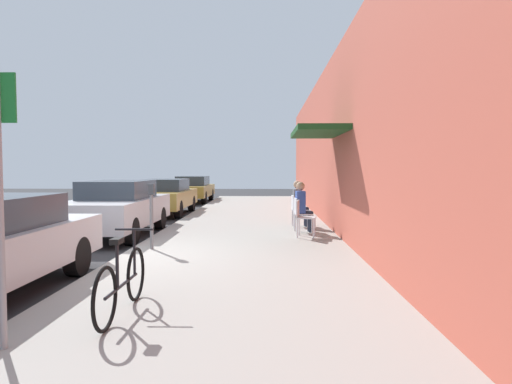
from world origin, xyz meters
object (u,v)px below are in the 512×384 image
object	(u,v)px
parked_car_3	(193,189)
street_sign	(0,181)
parking_meter	(151,211)
bicycle_0	(122,282)
parked_car_2	(165,196)
cafe_chair_0	(303,216)
seated_patron_2	(299,202)
cafe_chair_1	(300,212)
seated_patron_1	(303,205)
cafe_chair_2	(297,208)
parked_car_1	(117,207)

from	to	relation	value
parked_car_3	street_sign	size ratio (longest dim) A/B	1.69
parking_meter	bicycle_0	distance (m)	4.10
parked_car_2	street_sign	distance (m)	13.01
parked_car_2	parked_car_3	bearing A→B (deg)	90.00
parked_car_3	cafe_chair_0	distance (m)	13.43
street_sign	seated_patron_2	world-z (taller)	street_sign
parked_car_3	cafe_chair_1	xyz separation A→B (m)	(4.73, -11.75, -0.08)
parking_meter	parked_car_3	bearing A→B (deg)	96.20
parked_car_2	parking_meter	xyz separation A→B (m)	(1.55, -7.91, 0.18)
parked_car_2	bicycle_0	xyz separation A→B (m)	(2.26, -11.92, -0.23)
bicycle_0	cafe_chair_1	world-z (taller)	bicycle_0
cafe_chair_0	bicycle_0	bearing A→B (deg)	-113.40
cafe_chair_0	seated_patron_1	distance (m)	0.85
seated_patron_1	cafe_chair_2	xyz separation A→B (m)	(-0.06, 1.14, -0.19)
parked_car_2	street_sign	bearing A→B (deg)	-83.36
cafe_chair_0	cafe_chair_1	world-z (taller)	same
bicycle_0	seated_patron_1	xyz separation A→B (m)	(2.53, 6.54, 0.34)
bicycle_0	street_sign	bearing A→B (deg)	-128.29
parked_car_1	cafe_chair_0	xyz separation A→B (m)	(4.73, -0.81, -0.12)
cafe_chair_2	seated_patron_2	xyz separation A→B (m)	(0.06, 0.00, 0.19)
cafe_chair_0	parking_meter	bearing A→B (deg)	-151.94
street_sign	parked_car_1	bearing A→B (deg)	101.33
parked_car_3	bicycle_0	xyz separation A→B (m)	(2.26, -18.28, -0.23)
parked_car_1	cafe_chair_2	distance (m)	4.87
parked_car_3	cafe_chair_2	bearing A→B (deg)	-65.94
parking_meter	street_sign	size ratio (longest dim) A/B	0.51
cafe_chair_1	seated_patron_2	size ratio (longest dim) A/B	0.67
parked_car_2	seated_patron_2	bearing A→B (deg)	-41.48
parking_meter	street_sign	bearing A→B (deg)	-90.58
bicycle_0	parked_car_2	bearing A→B (deg)	100.74
seated_patron_1	parking_meter	bearing A→B (deg)	-142.11
cafe_chair_0	seated_patron_2	distance (m)	1.98
parked_car_1	bicycle_0	xyz separation A→B (m)	(2.26, -6.52, -0.26)
cafe_chair_2	parked_car_1	bearing A→B (deg)	-166.22
bicycle_0	cafe_chair_2	world-z (taller)	bicycle_0
parked_car_1	bicycle_0	size ratio (longest dim) A/B	2.57
seated_patron_1	street_sign	bearing A→B (deg)	-113.69
parked_car_2	bicycle_0	size ratio (longest dim) A/B	2.57
parked_car_3	cafe_chair_1	size ratio (longest dim) A/B	5.06
parked_car_3	cafe_chair_2	distance (m)	11.61
street_sign	parked_car_3	bearing A→B (deg)	94.46
street_sign	cafe_chair_2	world-z (taller)	street_sign
parked_car_2	cafe_chair_0	xyz separation A→B (m)	(4.73, -6.21, -0.08)
parking_meter	seated_patron_1	xyz separation A→B (m)	(3.24, 2.52, -0.07)
parking_meter	cafe_chair_0	distance (m)	3.62
cafe_chair_2	parked_car_3	bearing A→B (deg)	114.06
parking_meter	cafe_chair_1	size ratio (longest dim) A/B	1.52
cafe_chair_2	street_sign	bearing A→B (deg)	-110.50
parked_car_2	parked_car_3	world-z (taller)	parked_car_3
parked_car_2	cafe_chair_2	world-z (taller)	parked_car_2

